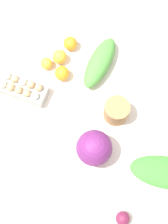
{
  "coord_description": "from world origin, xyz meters",
  "views": [
    {
      "loc": [
        0.51,
        -0.28,
        2.35
      ],
      "look_at": [
        0.0,
        0.0,
        0.78
      ],
      "focal_mm": 50.0,
      "sensor_mm": 36.0,
      "label": 1
    }
  ],
  "objects_px": {
    "orange_1": "(60,57)",
    "orange_2": "(70,43)",
    "egg_carton": "(22,88)",
    "greens_bunch_scallion": "(167,172)",
    "paper_bag": "(116,111)",
    "beet_root": "(123,218)",
    "orange_0": "(47,64)",
    "orange_3": "(63,73)",
    "greens_bunch_dandelion": "(100,62)",
    "cabbage_purple": "(94,148)"
  },
  "relations": [
    {
      "from": "beet_root",
      "to": "greens_bunch_dandelion",
      "type": "bearing_deg",
      "value": 157.65
    },
    {
      "from": "paper_bag",
      "to": "orange_2",
      "type": "height_order",
      "value": "paper_bag"
    },
    {
      "from": "orange_1",
      "to": "orange_2",
      "type": "distance_m",
      "value": 0.11
    },
    {
      "from": "orange_1",
      "to": "orange_2",
      "type": "bearing_deg",
      "value": 117.43
    },
    {
      "from": "orange_0",
      "to": "orange_1",
      "type": "relative_size",
      "value": 0.85
    },
    {
      "from": "beet_root",
      "to": "paper_bag",
      "type": "bearing_deg",
      "value": 152.52
    },
    {
      "from": "orange_3",
      "to": "orange_2",
      "type": "bearing_deg",
      "value": 139.26
    },
    {
      "from": "egg_carton",
      "to": "greens_bunch_scallion",
      "type": "height_order",
      "value": "egg_carton"
    },
    {
      "from": "beet_root",
      "to": "orange_2",
      "type": "height_order",
      "value": "orange_2"
    },
    {
      "from": "greens_bunch_dandelion",
      "to": "orange_3",
      "type": "height_order",
      "value": "greens_bunch_dandelion"
    },
    {
      "from": "paper_bag",
      "to": "orange_3",
      "type": "bearing_deg",
      "value": -157.33
    },
    {
      "from": "paper_bag",
      "to": "orange_2",
      "type": "relative_size",
      "value": 1.65
    },
    {
      "from": "greens_bunch_dandelion",
      "to": "orange_2",
      "type": "relative_size",
      "value": 4.23
    },
    {
      "from": "paper_bag",
      "to": "orange_1",
      "type": "bearing_deg",
      "value": -166.1
    },
    {
      "from": "paper_bag",
      "to": "orange_1",
      "type": "height_order",
      "value": "paper_bag"
    },
    {
      "from": "greens_bunch_scallion",
      "to": "orange_1",
      "type": "distance_m",
      "value": 0.85
    },
    {
      "from": "orange_2",
      "to": "orange_3",
      "type": "xyz_separation_m",
      "value": [
        0.15,
        -0.13,
        0.0
      ]
    },
    {
      "from": "orange_0",
      "to": "orange_1",
      "type": "distance_m",
      "value": 0.08
    },
    {
      "from": "orange_3",
      "to": "greens_bunch_scallion",
      "type": "bearing_deg",
      "value": 15.33
    },
    {
      "from": "beet_root",
      "to": "orange_2",
      "type": "xyz_separation_m",
      "value": [
        -0.96,
        0.23,
        0.01
      ]
    },
    {
      "from": "orange_0",
      "to": "orange_1",
      "type": "bearing_deg",
      "value": 89.5
    },
    {
      "from": "greens_bunch_dandelion",
      "to": "greens_bunch_scallion",
      "type": "distance_m",
      "value": 0.69
    },
    {
      "from": "paper_bag",
      "to": "orange_0",
      "type": "bearing_deg",
      "value": -156.43
    },
    {
      "from": "greens_bunch_scallion",
      "to": "orange_2",
      "type": "height_order",
      "value": "orange_2"
    },
    {
      "from": "orange_3",
      "to": "orange_0",
      "type": "bearing_deg",
      "value": -153.47
    },
    {
      "from": "greens_bunch_scallion",
      "to": "orange_0",
      "type": "bearing_deg",
      "value": -163.24
    },
    {
      "from": "egg_carton",
      "to": "orange_0",
      "type": "relative_size",
      "value": 4.19
    },
    {
      "from": "paper_bag",
      "to": "beet_root",
      "type": "height_order",
      "value": "paper_bag"
    },
    {
      "from": "greens_bunch_scallion",
      "to": "orange_1",
      "type": "bearing_deg",
      "value": -168.61
    },
    {
      "from": "paper_bag",
      "to": "orange_0",
      "type": "distance_m",
      "value": 0.48
    },
    {
      "from": "egg_carton",
      "to": "orange_1",
      "type": "xyz_separation_m",
      "value": [
        -0.07,
        0.27,
        -0.0
      ]
    },
    {
      "from": "orange_0",
      "to": "orange_3",
      "type": "relative_size",
      "value": 0.83
    },
    {
      "from": "egg_carton",
      "to": "greens_bunch_dandelion",
      "type": "xyz_separation_m",
      "value": [
        0.07,
        0.45,
        0.0
      ]
    },
    {
      "from": "orange_1",
      "to": "orange_3",
      "type": "xyz_separation_m",
      "value": [
        0.1,
        -0.03,
        0.0
      ]
    },
    {
      "from": "paper_bag",
      "to": "greens_bunch_scallion",
      "type": "distance_m",
      "value": 0.4
    },
    {
      "from": "orange_0",
      "to": "orange_3",
      "type": "distance_m",
      "value": 0.11
    },
    {
      "from": "greens_bunch_scallion",
      "to": "orange_2",
      "type": "xyz_separation_m",
      "value": [
        -0.88,
        -0.07,
        0.01
      ]
    },
    {
      "from": "greens_bunch_scallion",
      "to": "orange_3",
      "type": "distance_m",
      "value": 0.76
    },
    {
      "from": "greens_bunch_scallion",
      "to": "orange_1",
      "type": "relative_size",
      "value": 4.56
    },
    {
      "from": "greens_bunch_scallion",
      "to": "orange_3",
      "type": "xyz_separation_m",
      "value": [
        -0.74,
        -0.2,
        0.01
      ]
    },
    {
      "from": "beet_root",
      "to": "orange_3",
      "type": "bearing_deg",
      "value": 172.73
    },
    {
      "from": "paper_bag",
      "to": "orange_3",
      "type": "height_order",
      "value": "paper_bag"
    },
    {
      "from": "egg_carton",
      "to": "orange_0",
      "type": "distance_m",
      "value": 0.2
    },
    {
      "from": "greens_bunch_scallion",
      "to": "egg_carton",
      "type": "bearing_deg",
      "value": -149.97
    },
    {
      "from": "cabbage_purple",
      "to": "greens_bunch_scallion",
      "type": "distance_m",
      "value": 0.38
    },
    {
      "from": "egg_carton",
      "to": "greens_bunch_dandelion",
      "type": "distance_m",
      "value": 0.46
    },
    {
      "from": "paper_bag",
      "to": "greens_bunch_scallion",
      "type": "relative_size",
      "value": 0.36
    },
    {
      "from": "cabbage_purple",
      "to": "greens_bunch_scallion",
      "type": "height_order",
      "value": "cabbage_purple"
    },
    {
      "from": "cabbage_purple",
      "to": "egg_carton",
      "type": "relative_size",
      "value": 0.63
    },
    {
      "from": "greens_bunch_dandelion",
      "to": "orange_3",
      "type": "bearing_deg",
      "value": -101.89
    }
  ]
}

